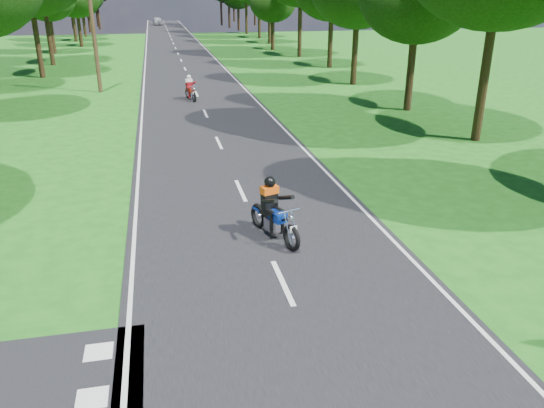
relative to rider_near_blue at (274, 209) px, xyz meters
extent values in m
plane|color=#195A14|center=(-0.30, -4.27, -0.85)|extent=(160.00, 160.00, 0.00)
cube|color=black|center=(-0.30, 45.73, -0.84)|extent=(7.00, 140.00, 0.02)
cube|color=silver|center=(-0.30, -2.27, -0.82)|extent=(0.12, 2.00, 0.01)
cube|color=silver|center=(-0.30, 3.73, -0.82)|extent=(0.12, 2.00, 0.01)
cube|color=silver|center=(-0.30, 9.73, -0.82)|extent=(0.12, 2.00, 0.01)
cube|color=silver|center=(-0.30, 15.73, -0.82)|extent=(0.12, 2.00, 0.01)
cube|color=silver|center=(-0.30, 21.73, -0.82)|extent=(0.12, 2.00, 0.01)
cube|color=silver|center=(-0.30, 27.73, -0.82)|extent=(0.12, 2.00, 0.01)
cube|color=silver|center=(-0.30, 33.73, -0.82)|extent=(0.12, 2.00, 0.01)
cube|color=silver|center=(-0.30, 39.73, -0.82)|extent=(0.12, 2.00, 0.01)
cube|color=silver|center=(-0.30, 45.73, -0.82)|extent=(0.12, 2.00, 0.01)
cube|color=silver|center=(-0.30, 51.73, -0.82)|extent=(0.12, 2.00, 0.01)
cube|color=silver|center=(-0.30, 57.73, -0.82)|extent=(0.12, 2.00, 0.01)
cube|color=silver|center=(-0.30, 63.73, -0.82)|extent=(0.12, 2.00, 0.01)
cube|color=silver|center=(-0.30, 69.73, -0.82)|extent=(0.12, 2.00, 0.01)
cube|color=silver|center=(-0.30, 75.73, -0.82)|extent=(0.12, 2.00, 0.01)
cube|color=silver|center=(-0.30, 81.73, -0.82)|extent=(0.12, 2.00, 0.01)
cube|color=silver|center=(-0.30, 87.73, -0.82)|extent=(0.12, 2.00, 0.01)
cube|color=silver|center=(-0.30, 93.73, -0.82)|extent=(0.12, 2.00, 0.01)
cube|color=silver|center=(-0.30, 99.73, -0.82)|extent=(0.12, 2.00, 0.01)
cube|color=silver|center=(-0.30, 105.73, -0.82)|extent=(0.12, 2.00, 0.01)
cube|color=silver|center=(-0.30, 111.73, -0.82)|extent=(0.12, 2.00, 0.01)
cube|color=silver|center=(-3.60, 45.73, -0.82)|extent=(0.10, 140.00, 0.01)
cube|color=silver|center=(3.00, 45.73, -0.82)|extent=(0.10, 140.00, 0.01)
cube|color=silver|center=(-4.10, -5.17, -0.82)|extent=(0.50, 0.50, 0.01)
cube|color=silver|center=(-4.10, -3.97, -0.82)|extent=(0.50, 0.50, 0.01)
cylinder|color=black|center=(-11.13, 31.32, 1.31)|extent=(0.40, 0.40, 4.32)
cylinder|color=black|center=(-11.56, 38.82, 1.36)|extent=(0.40, 0.40, 4.40)
cylinder|color=black|center=(-12.91, 48.50, 0.75)|extent=(0.40, 0.40, 3.20)
cylinder|color=black|center=(-11.05, 55.88, 0.76)|extent=(0.40, 0.40, 3.22)
cylinder|color=black|center=(-12.60, 63.64, 0.96)|extent=(0.40, 0.40, 3.61)
cylinder|color=black|center=(-12.24, 71.47, 0.49)|extent=(0.40, 0.40, 2.67)
ellipsoid|color=black|center=(-12.24, 71.47, 3.77)|extent=(4.67, 4.67, 3.97)
cylinder|color=black|center=(-12.48, 80.63, 0.70)|extent=(0.40, 0.40, 3.09)
cylinder|color=black|center=(-11.54, 87.14, 1.39)|extent=(0.40, 0.40, 4.48)
cylinder|color=black|center=(-12.58, 96.12, 1.20)|extent=(0.40, 0.40, 4.09)
cylinder|color=black|center=(10.76, 7.93, 1.43)|extent=(0.40, 0.40, 4.56)
cylinder|color=black|center=(10.62, 14.42, 0.90)|extent=(0.40, 0.40, 3.49)
cylinder|color=black|center=(10.76, 23.30, 1.00)|extent=(0.40, 0.40, 3.69)
cylinder|color=black|center=(11.87, 32.14, 1.03)|extent=(0.40, 0.40, 3.74)
cylinder|color=black|center=(11.41, 40.45, 1.48)|extent=(0.40, 0.40, 4.64)
cylinder|color=black|center=(10.24, 47.65, 0.61)|extent=(0.40, 0.40, 2.91)
ellipsoid|color=black|center=(10.24, 47.65, 4.19)|extent=(5.09, 5.09, 4.33)
cylinder|color=black|center=(11.46, 55.12, 1.09)|extent=(0.40, 0.40, 3.88)
cylinder|color=black|center=(11.79, 63.59, 1.24)|extent=(0.40, 0.40, 4.18)
cylinder|color=black|center=(11.50, 72.56, 1.47)|extent=(0.40, 0.40, 4.63)
cylinder|color=black|center=(11.38, 79.84, 0.84)|extent=(0.40, 0.40, 3.36)
cylinder|color=black|center=(10.83, 87.07, 1.20)|extent=(0.40, 0.40, 4.09)
cylinder|color=black|center=(10.38, 94.83, 1.39)|extent=(0.40, 0.40, 4.48)
cylinder|color=black|center=(-14.30, 105.73, 1.07)|extent=(0.40, 0.40, 3.84)
cylinder|color=black|center=(14.70, 107.73, 1.23)|extent=(0.40, 0.40, 4.16)
cylinder|color=black|center=(-16.30, 90.73, 0.91)|extent=(0.40, 0.40, 3.52)
cylinder|color=black|center=(16.70, 93.73, 1.39)|extent=(0.40, 0.40, 4.48)
cylinder|color=#382616|center=(-6.30, 23.73, 3.15)|extent=(0.26, 0.26, 8.00)
imported|color=silver|center=(-1.66, 98.43, -0.08)|extent=(1.91, 4.45, 1.50)
camera|label=1|loc=(-2.70, -12.30, 5.19)|focal=35.00mm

